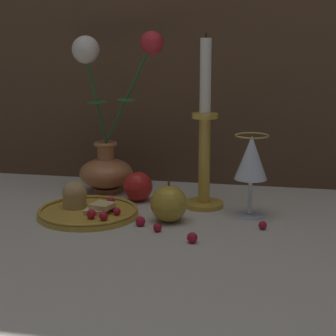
# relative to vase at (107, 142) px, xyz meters

# --- Properties ---
(ground_plane) EXTENTS (2.40, 2.40, 0.00)m
(ground_plane) POSITION_rel_vase_xyz_m (0.14, -0.18, -0.12)
(ground_plane) COLOR #B7B2A3
(ground_plane) RESTS_ON ground
(vase) EXTENTS (0.21, 0.12, 0.37)m
(vase) POSITION_rel_vase_xyz_m (0.00, 0.00, 0.00)
(vase) COLOR #B77042
(vase) RESTS_ON ground_plane
(plate_with_pastries) EXTENTS (0.20, 0.20, 0.07)m
(plate_with_pastries) POSITION_rel_vase_xyz_m (0.01, -0.19, -0.10)
(plate_with_pastries) COLOR gold
(plate_with_pastries) RESTS_ON ground_plane
(wine_glass) EXTENTS (0.07, 0.07, 0.17)m
(wine_glass) POSITION_rel_vase_xyz_m (0.34, -0.12, -0.00)
(wine_glass) COLOR silver
(wine_glass) RESTS_ON ground_plane
(candlestick) EXTENTS (0.09, 0.09, 0.36)m
(candlestick) POSITION_rel_vase_xyz_m (0.24, -0.08, 0.02)
(candlestick) COLOR gold
(candlestick) RESTS_ON ground_plane
(apple_beside_vase) EXTENTS (0.06, 0.06, 0.08)m
(apple_beside_vase) POSITION_rel_vase_xyz_m (0.09, -0.06, -0.09)
(apple_beside_vase) COLOR red
(apple_beside_vase) RESTS_ON ground_plane
(apple_near_glass) EXTENTS (0.07, 0.07, 0.08)m
(apple_near_glass) POSITION_rel_vase_xyz_m (0.18, -0.19, -0.08)
(apple_near_glass) COLOR #B2932D
(apple_near_glass) RESTS_ON ground_plane
(berry_near_plate) EXTENTS (0.01, 0.01, 0.01)m
(berry_near_plate) POSITION_rel_vase_xyz_m (0.15, -0.11, -0.11)
(berry_near_plate) COLOR #AD192D
(berry_near_plate) RESTS_ON ground_plane
(berry_front_center) EXTENTS (0.02, 0.02, 0.02)m
(berry_front_center) POSITION_rel_vase_xyz_m (0.25, -0.30, -0.11)
(berry_front_center) COLOR #AD192D
(berry_front_center) RESTS_ON ground_plane
(berry_by_glass_stem) EXTENTS (0.02, 0.02, 0.02)m
(berry_by_glass_stem) POSITION_rel_vase_xyz_m (0.37, -0.20, -0.11)
(berry_by_glass_stem) COLOR #AD192D
(berry_by_glass_stem) RESTS_ON ground_plane
(berry_under_candlestick) EXTENTS (0.02, 0.02, 0.02)m
(berry_under_candlestick) POSITION_rel_vase_xyz_m (0.18, -0.26, -0.11)
(berry_under_candlestick) COLOR #AD192D
(berry_under_candlestick) RESTS_ON ground_plane
(berry_far_right) EXTENTS (0.02, 0.02, 0.02)m
(berry_far_right) POSITION_rel_vase_xyz_m (0.14, -0.23, -0.11)
(berry_far_right) COLOR #AD192D
(berry_far_right) RESTS_ON ground_plane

